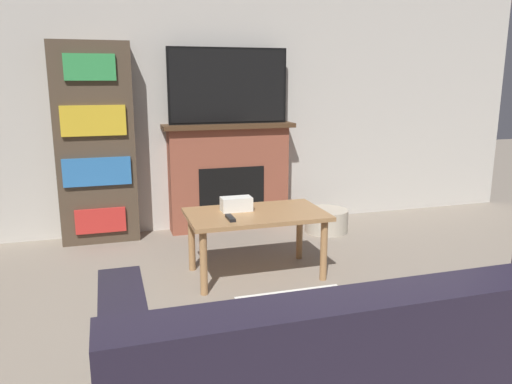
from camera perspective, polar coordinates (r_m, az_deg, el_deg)
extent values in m
cube|color=beige|center=(4.71, -7.41, 12.03)|extent=(6.93, 0.06, 2.70)
cube|color=brown|center=(4.72, -3.11, 1.51)|extent=(1.12, 0.22, 0.96)
cube|color=black|center=(4.64, -2.75, -0.41)|extent=(0.62, 0.01, 0.53)
cube|color=#4C331E|center=(4.63, -3.13, 7.56)|extent=(1.22, 0.28, 0.04)
cube|color=black|center=(4.61, -3.18, 12.00)|extent=(1.10, 0.03, 0.68)
cube|color=black|center=(4.60, -3.14, 12.00)|extent=(1.06, 0.01, 0.64)
cube|color=black|center=(1.67, 25.17, -15.46)|extent=(2.19, 0.16, 0.41)
cube|color=silver|center=(1.69, 4.32, -16.42)|extent=(0.36, 0.14, 0.28)
cube|color=#A87A4C|center=(3.57, 0.00, -2.57)|extent=(0.98, 0.58, 0.03)
cylinder|color=#A87A4C|center=(3.33, -6.01, -8.07)|extent=(0.05, 0.05, 0.44)
cylinder|color=#A87A4C|center=(3.58, 7.75, -6.61)|extent=(0.05, 0.05, 0.44)
cylinder|color=#A87A4C|center=(3.76, -7.36, -5.65)|extent=(0.05, 0.05, 0.44)
cylinder|color=#A87A4C|center=(3.98, 5.00, -4.53)|extent=(0.05, 0.05, 0.44)
cube|color=white|center=(3.60, -2.26, -1.38)|extent=(0.22, 0.12, 0.10)
cube|color=black|center=(3.39, -2.95, -2.98)|extent=(0.04, 0.15, 0.02)
cube|color=#4C3D2D|center=(4.52, -17.86, 5.20)|extent=(0.65, 0.26, 1.71)
cube|color=red|center=(4.50, -17.33, -3.15)|extent=(0.42, 0.03, 0.21)
cube|color=#2D70B7|center=(4.40, -17.69, 2.21)|extent=(0.55, 0.03, 0.24)
cube|color=gold|center=(4.35, -18.08, 7.76)|extent=(0.52, 0.03, 0.25)
cube|color=green|center=(4.34, -18.47, 13.39)|extent=(0.40, 0.03, 0.21)
cylinder|color=#BCB29E|center=(4.74, 8.05, -3.24)|extent=(0.40, 0.40, 0.21)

